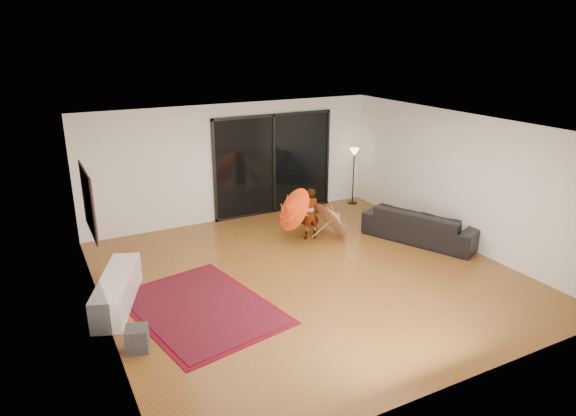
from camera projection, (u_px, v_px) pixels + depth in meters
floor at (309, 275)px, 9.30m from camera, size 7.00×7.00×0.00m
ceiling at (311, 127)px, 8.43m from camera, size 7.00×7.00×0.00m
wall_back at (234, 162)px, 11.81m from camera, size 7.00×0.00×7.00m
wall_front at (460, 289)px, 5.93m from camera, size 7.00×0.00×7.00m
wall_left at (98, 240)px, 7.33m from camera, size 0.00×7.00×7.00m
wall_right at (459, 180)px, 10.40m from camera, size 0.00×7.00×7.00m
sliding_door at (274, 164)px, 12.27m from camera, size 3.06×0.07×2.40m
painting at (88, 201)px, 8.09m from camera, size 0.04×1.28×1.08m
media_console at (117, 290)px, 8.22m from camera, size 1.09×1.87×0.51m
speaker at (137, 339)px, 7.05m from camera, size 0.38×0.38×0.35m
persian_rug at (201, 308)px, 8.17m from camera, size 2.41×3.02×0.02m
sofa at (422, 225)px, 10.79m from camera, size 1.84×2.56×0.70m
ottoman at (385, 222)px, 11.39m from camera, size 0.84×0.84×0.37m
floor_lamp at (354, 160)px, 12.93m from camera, size 0.25×0.25×1.44m
child at (310, 214)px, 10.81m from camera, size 0.44×0.31×1.12m
parasol_orange at (288, 210)px, 10.47m from camera, size 0.62×0.93×0.92m
parasol_white at (338, 214)px, 10.97m from camera, size 0.67×0.93×0.97m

